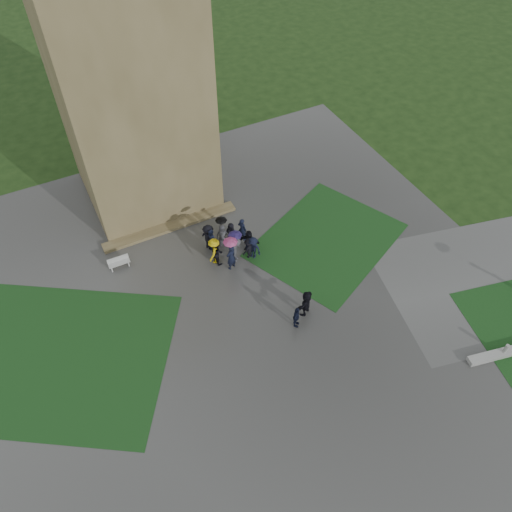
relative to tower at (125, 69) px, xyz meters
name	(u,v)px	position (x,y,z in m)	size (l,w,h in m)	color
ground	(241,353)	(0.00, -15.00, -9.00)	(120.00, 120.00, 0.00)	black
plaza	(225,325)	(0.00, -13.00, -8.99)	(34.00, 34.00, 0.02)	#343431
lawn_inset_left	(62,358)	(-8.50, -11.00, -8.97)	(11.00, 9.00, 0.01)	#113313
lawn_inset_right	(327,240)	(8.50, -10.00, -8.97)	(9.00, 7.00, 0.01)	#113313
tower	(125,69)	(0.00, 0.00, 0.00)	(8.00, 8.00, 18.00)	brown
tower_plinth	(171,226)	(0.00, -4.40, -8.87)	(9.00, 0.80, 0.22)	brown
bench	(119,262)	(-3.95, -6.19, -8.59)	(1.30, 0.43, 0.75)	#A9AAA5
visitor_cluster	(230,243)	(2.48, -8.30, -7.99)	(3.66, 3.24, 2.47)	black
pedestrian_mid	(296,317)	(3.46, -14.76, -8.23)	(0.88, 0.50, 1.49)	black
pedestrian_near	(306,303)	(4.36, -14.24, -8.12)	(1.60, 0.58, 1.73)	black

